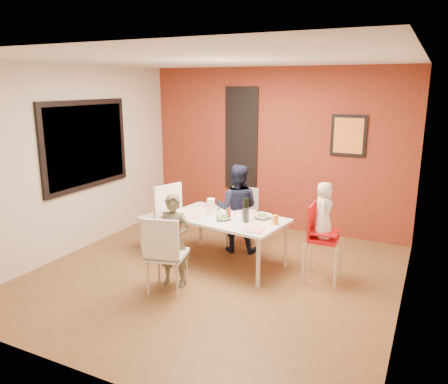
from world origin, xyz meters
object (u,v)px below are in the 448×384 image
at_px(chair_near, 164,251).
at_px(child_far, 237,208).
at_px(high_chair, 320,236).
at_px(chair_far, 243,214).
at_px(paper_towel_roll, 211,207).
at_px(chair_left, 163,214).
at_px(child_near, 174,240).
at_px(wine_bottle, 246,210).
at_px(dining_table, 226,221).
at_px(toddler, 324,210).

distance_m(chair_near, child_far, 1.64).
bearing_deg(child_far, high_chair, 146.36).
xyz_separation_m(chair_far, paper_towel_roll, (-0.14, -0.78, 0.29)).
relative_size(chair_left, paper_towel_roll, 4.34).
distance_m(child_near, paper_towel_roll, 0.87).
relative_size(wine_bottle, paper_towel_roll, 1.26).
bearing_deg(child_near, chair_left, 119.07).
bearing_deg(chair_left, child_near, 58.67).
bearing_deg(chair_near, wine_bottle, -131.36).
bearing_deg(high_chair, wine_bottle, 90.63).
bearing_deg(paper_towel_roll, dining_table, 5.72).
bearing_deg(child_near, wine_bottle, 44.09).
height_order(child_near, paper_towel_roll, child_near).
xyz_separation_m(high_chair, paper_towel_roll, (-1.50, -0.06, 0.19)).
bearing_deg(chair_left, high_chair, 109.56).
xyz_separation_m(dining_table, child_near, (-0.28, -0.87, -0.03)).
height_order(wine_bottle, paper_towel_roll, wine_bottle).
height_order(dining_table, chair_far, chair_far).
bearing_deg(wine_bottle, high_chair, 3.26).
relative_size(toddler, wine_bottle, 2.29).
xyz_separation_m(chair_near, paper_towel_roll, (0.05, 1.09, 0.26)).
distance_m(dining_table, child_far, 0.53).
height_order(chair_near, chair_left, chair_left).
height_order(chair_left, toddler, toddler).
distance_m(child_near, wine_bottle, 1.06).
relative_size(high_chair, toddler, 1.42).
height_order(toddler, paper_towel_roll, toddler).
xyz_separation_m(chair_far, chair_left, (-0.93, -0.77, 0.08)).
xyz_separation_m(child_far, toddler, (1.38, -0.48, 0.28)).
height_order(chair_near, toddler, toddler).
height_order(chair_near, child_near, child_near).
bearing_deg(wine_bottle, chair_left, 179.98).
distance_m(chair_near, wine_bottle, 1.26).
distance_m(chair_near, chair_left, 1.32).
relative_size(dining_table, child_near, 1.48).
relative_size(chair_near, child_near, 0.82).
bearing_deg(high_chair, paper_towel_roll, 89.69).
bearing_deg(chair_far, child_far, -93.83).
height_order(dining_table, toddler, toddler).
xyz_separation_m(wine_bottle, paper_towel_roll, (-0.52, -0.00, -0.03)).
distance_m(chair_near, child_near, 0.25).
bearing_deg(child_near, child_far, 69.70).
height_order(child_far, wine_bottle, child_far).
bearing_deg(child_near, chair_far, 71.27).
height_order(chair_left, wine_bottle, chair_left).
bearing_deg(chair_left, toddler, 109.60).
bearing_deg(toddler, chair_near, 117.98).
relative_size(dining_table, chair_near, 1.81).
relative_size(chair_left, toddler, 1.50).
distance_m(chair_left, child_far, 1.09).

